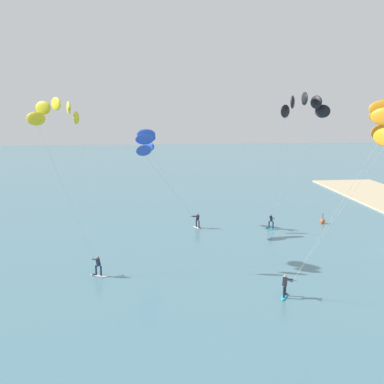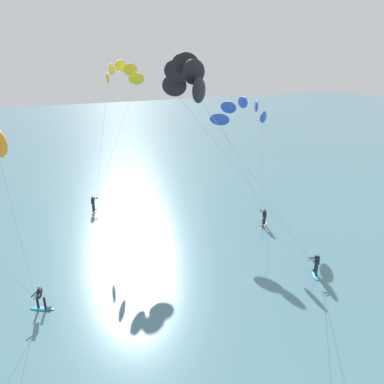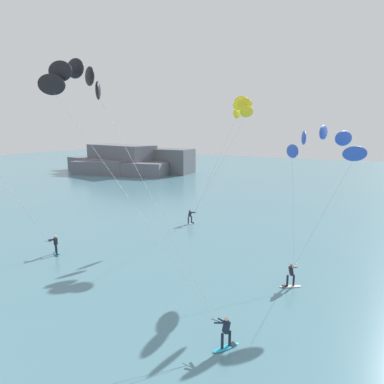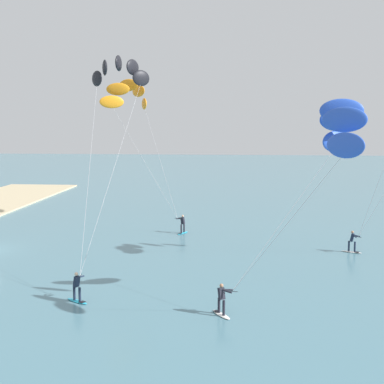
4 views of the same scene
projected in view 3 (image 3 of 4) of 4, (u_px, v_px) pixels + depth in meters
kitesurfer_nearshore at (83, 90)px, 18.18m from camera, size 10.94×4.39×14.47m
kitesurfer_far_out at (322, 147)px, 24.52m from camera, size 6.19×7.23×10.86m
kitesurfer_downwind at (239, 112)px, 35.03m from camera, size 6.86×6.41×14.04m
distant_headland at (126, 162)px, 81.20m from camera, size 33.50×18.85×6.68m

